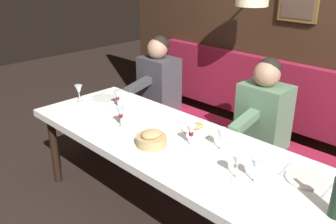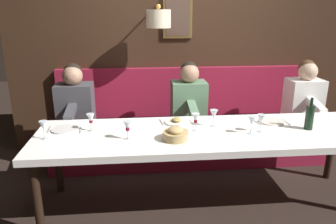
# 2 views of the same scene
# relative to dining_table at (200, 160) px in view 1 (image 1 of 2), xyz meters

# --- Properties ---
(dining_table) EXTENTS (0.90, 3.10, 0.74)m
(dining_table) POSITION_rel_dining_table_xyz_m (0.00, 0.00, 0.00)
(dining_table) COLOR white
(dining_table) RESTS_ON ground_plane
(banquette_bench) EXTENTS (0.52, 3.30, 0.45)m
(banquette_bench) POSITION_rel_dining_table_xyz_m (0.89, 0.00, -0.46)
(banquette_bench) COLOR maroon
(banquette_bench) RESTS_ON ground_plane
(back_wall_panel) EXTENTS (0.59, 4.50, 2.90)m
(back_wall_panel) POSITION_rel_dining_table_xyz_m (1.46, 0.00, 0.68)
(back_wall_panel) COLOR #382316
(back_wall_panel) RESTS_ON ground_plane
(diner_near) EXTENTS (0.60, 0.40, 0.79)m
(diner_near) POSITION_rel_dining_table_xyz_m (0.88, 0.04, 0.13)
(diner_near) COLOR #567A5B
(diner_near) RESTS_ON banquette_bench
(diner_middle) EXTENTS (0.60, 0.40, 0.79)m
(diner_middle) POSITION_rel_dining_table_xyz_m (0.88, 1.34, 0.13)
(diner_middle) COLOR #3D3D42
(diner_middle) RESTS_ON banquette_bench
(place_setting_0) EXTENTS (0.24, 0.32, 0.01)m
(place_setting_0) POSITION_rel_dining_table_xyz_m (0.19, -0.67, 0.06)
(place_setting_0) COLOR silver
(place_setting_0) RESTS_ON dining_table
(place_setting_1) EXTENTS (0.24, 0.32, 0.05)m
(place_setting_1) POSITION_rel_dining_table_xyz_m (0.26, 0.26, 0.07)
(place_setting_1) COLOR silver
(place_setting_1) RESTS_ON dining_table
(place_setting_2) EXTENTS (0.24, 0.33, 0.01)m
(place_setting_2) POSITION_rel_dining_table_xyz_m (0.16, 1.30, 0.06)
(place_setting_2) COLOR silver
(place_setting_2) RESTS_ON dining_table
(wine_glass_0) EXTENTS (0.07, 0.07, 0.16)m
(wine_glass_0) POSITION_rel_dining_table_xyz_m (0.11, 1.06, 0.17)
(wine_glass_0) COLOR silver
(wine_glass_0) RESTS_ON dining_table
(wine_glass_1) EXTENTS (0.07, 0.07, 0.16)m
(wine_glass_1) POSITION_rel_dining_table_xyz_m (-0.09, -0.37, 0.17)
(wine_glass_1) COLOR silver
(wine_glass_1) RESTS_ON dining_table
(wine_glass_2) EXTENTS (0.07, 0.07, 0.16)m
(wine_glass_2) POSITION_rel_dining_table_xyz_m (-0.12, 0.72, 0.17)
(wine_glass_2) COLOR silver
(wine_glass_2) RESTS_ON dining_table
(wine_glass_3) EXTENTS (0.07, 0.07, 0.16)m
(wine_glass_3) POSITION_rel_dining_table_xyz_m (0.13, -0.08, 0.17)
(wine_glass_3) COLOR silver
(wine_glass_3) RESTS_ON dining_table
(wine_glass_4) EXTENTS (0.07, 0.07, 0.16)m
(wine_glass_4) POSITION_rel_dining_table_xyz_m (0.03, 0.11, 0.17)
(wine_glass_4) COLOR silver
(wine_glass_4) RESTS_ON dining_table
(wine_glass_5) EXTENTS (0.07, 0.07, 0.16)m
(wine_glass_5) POSITION_rel_dining_table_xyz_m (-0.05, -0.47, 0.17)
(wine_glass_5) COLOR silver
(wine_glass_5) RESTS_ON dining_table
(wine_glass_6) EXTENTS (0.07, 0.07, 0.16)m
(wine_glass_6) POSITION_rel_dining_table_xyz_m (-0.05, 1.42, 0.17)
(wine_glass_6) COLOR silver
(wine_glass_6) RESTS_ON dining_table
(bread_bowl) EXTENTS (0.22, 0.22, 0.12)m
(bread_bowl) POSITION_rel_dining_table_xyz_m (-0.16, 0.32, 0.11)
(bread_bowl) COLOR tan
(bread_bowl) RESTS_ON dining_table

